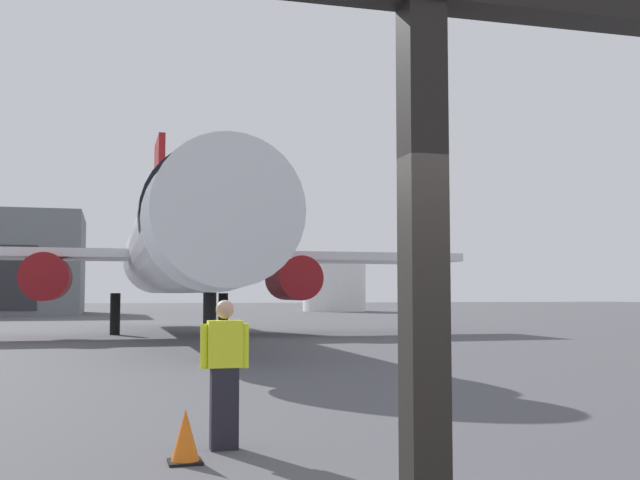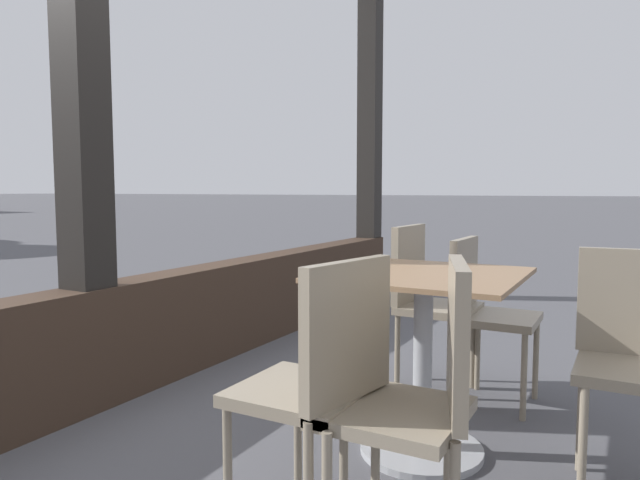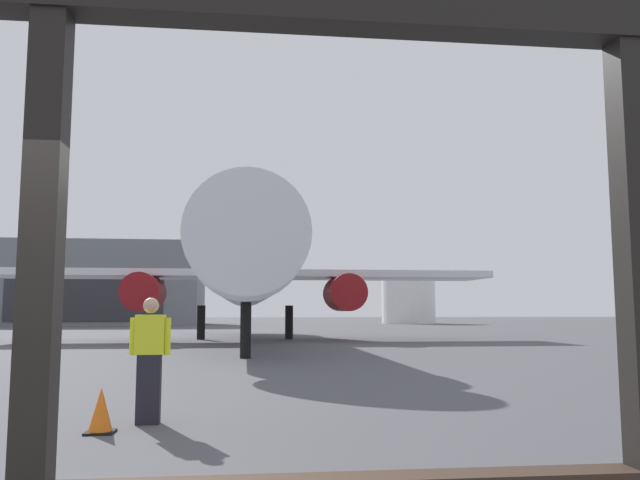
{
  "view_description": "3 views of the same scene",
  "coord_description": "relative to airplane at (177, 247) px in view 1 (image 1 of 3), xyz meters",
  "views": [
    {
      "loc": [
        -1.5,
        -3.56,
        1.81
      ],
      "look_at": [
        3.25,
        13.85,
        3.07
      ],
      "focal_mm": 43.33,
      "sensor_mm": 36.0,
      "label": 1
    },
    {
      "loc": [
        -1.99,
        -2.43,
        1.12
      ],
      "look_at": [
        0.66,
        -0.99,
        0.86
      ],
      "focal_mm": 32.32,
      "sensor_mm": 36.0,
      "label": 2
    },
    {
      "loc": [
        1.13,
        -3.72,
        1.56
      ],
      "look_at": [
        3.26,
        14.56,
        3.59
      ],
      "focal_mm": 35.96,
      "sensor_mm": 36.0,
      "label": 3
    }
  ],
  "objects": [
    {
      "name": "fuel_storage_tank",
      "position": [
        20.02,
        45.1,
        -0.84
      ],
      "size": [
        6.57,
        6.57,
        5.86
      ],
      "primitive_type": "cylinder",
      "color": "white",
      "rests_on": "ground"
    },
    {
      "name": "traffic_cone",
      "position": [
        -1.85,
        -23.87,
        -3.5
      ],
      "size": [
        0.36,
        0.36,
        0.57
      ],
      "color": "orange",
      "rests_on": "ground"
    },
    {
      "name": "ground_plane",
      "position": [
        -1.16,
        11.19,
        -3.77
      ],
      "size": [
        220.0,
        220.0,
        0.0
      ],
      "primitive_type": "plane",
      "color": "#4C4C51"
    },
    {
      "name": "window_frame",
      "position": [
        -1.16,
        -28.81,
        -2.5
      ],
      "size": [
        7.31,
        0.24,
        3.52
      ],
      "color": "#38281E",
      "rests_on": "ground"
    },
    {
      "name": "airplane",
      "position": [
        0.0,
        0.0,
        0.0
      ],
      "size": [
        25.98,
        29.53,
        10.72
      ],
      "color": "silver",
      "rests_on": "ground"
    },
    {
      "name": "ground_crew_worker",
      "position": [
        -1.34,
        -23.26,
        -2.87
      ],
      "size": [
        0.57,
        0.22,
        1.74
      ],
      "color": "black",
      "rests_on": "ground"
    }
  ]
}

